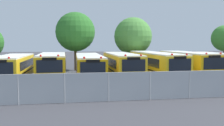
# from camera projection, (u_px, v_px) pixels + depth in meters

# --- Properties ---
(ground_plane) EXTENTS (160.00, 160.00, 0.00)m
(ground_plane) POSITION_uv_depth(u_px,v_px,m) (123.00, 78.00, 25.69)
(ground_plane) COLOR #38383D
(school_bus_0) EXTENTS (2.59, 9.54, 2.58)m
(school_bus_0) POSITION_uv_depth(u_px,v_px,m) (13.00, 67.00, 23.62)
(school_bus_0) COLOR yellow
(school_bus_0) RESTS_ON ground_plane
(school_bus_1) EXTENTS (2.79, 9.56, 2.71)m
(school_bus_1) POSITION_uv_depth(u_px,v_px,m) (52.00, 66.00, 24.47)
(school_bus_1) COLOR yellow
(school_bus_1) RESTS_ON ground_plane
(school_bus_2) EXTENTS (2.57, 11.39, 2.58)m
(school_bus_2) POSITION_uv_depth(u_px,v_px,m) (89.00, 66.00, 24.95)
(school_bus_2) COLOR #EAA80C
(school_bus_2) RESTS_ON ground_plane
(school_bus_3) EXTENTS (2.54, 9.98, 2.70)m
(school_bus_3) POSITION_uv_depth(u_px,v_px,m) (122.00, 65.00, 25.55)
(school_bus_3) COLOR yellow
(school_bus_3) RESTS_ON ground_plane
(school_bus_4) EXTENTS (2.75, 11.69, 2.77)m
(school_bus_4) POSITION_uv_depth(u_px,v_px,m) (155.00, 64.00, 26.29)
(school_bus_4) COLOR yellow
(school_bus_4) RESTS_ON ground_plane
(school_bus_5) EXTENTS (2.78, 10.19, 2.79)m
(school_bus_5) POSITION_uv_depth(u_px,v_px,m) (187.00, 63.00, 26.90)
(school_bus_5) COLOR yellow
(school_bus_5) RESTS_ON ground_plane
(school_bus_6) EXTENTS (2.69, 11.60, 2.63)m
(school_bus_6) POSITION_uv_depth(u_px,v_px,m) (220.00, 64.00, 27.10)
(school_bus_6) COLOR yellow
(school_bus_6) RESTS_ON ground_plane
(tree_1) EXTENTS (5.14, 5.14, 7.64)m
(tree_1) POSITION_uv_depth(u_px,v_px,m) (75.00, 32.00, 32.70)
(tree_1) COLOR #4C3823
(tree_1) RESTS_ON ground_plane
(tree_2) EXTENTS (5.15, 5.15, 7.10)m
(tree_2) POSITION_uv_depth(u_px,v_px,m) (133.00, 36.00, 34.26)
(tree_2) COLOR #4C3823
(tree_2) RESTS_ON ground_plane
(tree_3) EXTENTS (3.78, 3.78, 6.20)m
(tree_3) POSITION_uv_depth(u_px,v_px,m) (224.00, 38.00, 36.34)
(tree_3) COLOR #4C3823
(tree_3) RESTS_ON ground_plane
(chainlink_fence) EXTENTS (26.74, 0.07, 1.83)m
(chainlink_fence) POSITION_uv_depth(u_px,v_px,m) (150.00, 85.00, 15.91)
(chainlink_fence) COLOR #9EA0A3
(chainlink_fence) RESTS_ON ground_plane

